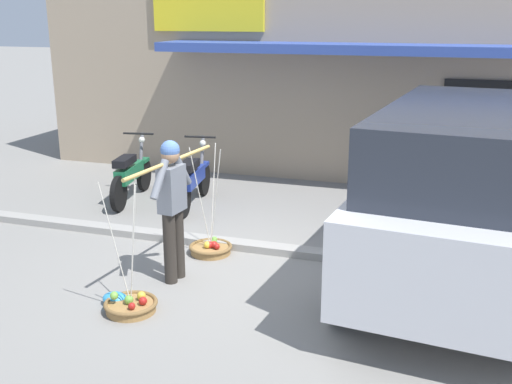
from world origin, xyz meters
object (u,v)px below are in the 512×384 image
object	(u,v)px
fruit_basket_left_side	(131,304)
plastic_litter_bag	(115,299)
fruit_vendor	(172,201)
parked_truck	(465,189)
motorcycle_nearest_shop	(131,175)
wooden_crate	(390,223)
fruit_basket_right_side	(211,248)
motorcycle_second_in_row	(193,179)

from	to	relation	value
fruit_basket_left_side	plastic_litter_bag	bearing A→B (deg)	160.71
fruit_vendor	parked_truck	distance (m)	3.36
motorcycle_nearest_shop	wooden_crate	distance (m)	4.37
fruit_basket_left_side	fruit_basket_right_side	distance (m)	1.80
motorcycle_nearest_shop	fruit_basket_left_side	bearing A→B (deg)	-61.03
fruit_vendor	plastic_litter_bag	distance (m)	1.26
motorcycle_nearest_shop	parked_truck	xyz separation A→B (m)	(5.28, -1.68, 0.68)
parked_truck	wooden_crate	size ratio (longest dim) A/B	11.28
fruit_vendor	fruit_basket_right_side	world-z (taller)	fruit_vendor
wooden_crate	fruit_basket_left_side	bearing A→B (deg)	-125.64
fruit_vendor	wooden_crate	world-z (taller)	fruit_vendor
plastic_litter_bag	wooden_crate	distance (m)	4.15
plastic_litter_bag	fruit_basket_right_side	bearing A→B (deg)	75.48
motorcycle_second_in_row	wooden_crate	world-z (taller)	motorcycle_second_in_row
fruit_basket_left_side	motorcycle_second_in_row	xyz separation A→B (m)	(-0.86, 3.64, 0.37)
fruit_basket_right_side	motorcycle_nearest_shop	world-z (taller)	fruit_basket_right_side
fruit_basket_left_side	parked_truck	world-z (taller)	parked_truck
motorcycle_nearest_shop	plastic_litter_bag	world-z (taller)	motorcycle_nearest_shop
motorcycle_nearest_shop	motorcycle_second_in_row	xyz separation A→B (m)	(1.13, 0.05, 0.00)
fruit_basket_left_side	wooden_crate	xyz separation A→B (m)	(2.37, 3.31, 0.08)
fruit_vendor	parked_truck	world-z (taller)	parked_truck
parked_truck	wooden_crate	distance (m)	1.94
motorcycle_nearest_shop	fruit_vendor	bearing A→B (deg)	-52.31
wooden_crate	fruit_basket_right_side	bearing A→B (deg)	-145.07
plastic_litter_bag	wooden_crate	bearing A→B (deg)	50.89
fruit_basket_right_side	wooden_crate	xyz separation A→B (m)	(2.18, 1.52, 0.08)
motorcycle_nearest_shop	motorcycle_second_in_row	world-z (taller)	same
fruit_basket_left_side	parked_truck	size ratio (longest dim) A/B	0.29
fruit_basket_left_side	motorcycle_nearest_shop	xyz separation A→B (m)	(-1.98, 3.58, 0.37)
wooden_crate	plastic_litter_bag	bearing A→B (deg)	-129.11
fruit_basket_right_side	parked_truck	xyz separation A→B (m)	(3.10, 0.11, 1.05)
fruit_basket_left_side	plastic_litter_bag	distance (m)	0.26
motorcycle_second_in_row	parked_truck	xyz separation A→B (m)	(4.15, -1.74, 0.68)
motorcycle_second_in_row	plastic_litter_bag	world-z (taller)	motorcycle_second_in_row
parked_truck	fruit_basket_left_side	bearing A→B (deg)	-150.05
motorcycle_nearest_shop	motorcycle_second_in_row	distance (m)	1.13
parked_truck	plastic_litter_bag	world-z (taller)	parked_truck
motorcycle_second_in_row	plastic_litter_bag	xyz separation A→B (m)	(0.61, -3.55, -0.38)
fruit_basket_right_side	motorcycle_second_in_row	world-z (taller)	fruit_basket_right_side
fruit_vendor	motorcycle_second_in_row	bearing A→B (deg)	109.11
motorcycle_second_in_row	fruit_basket_left_side	bearing A→B (deg)	-76.75
fruit_basket_left_side	fruit_basket_right_side	bearing A→B (deg)	83.81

